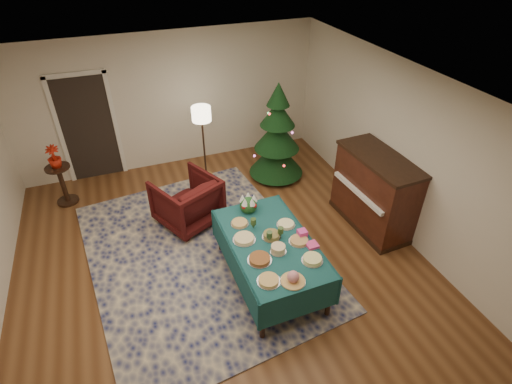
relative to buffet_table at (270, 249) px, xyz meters
name	(u,v)px	position (x,y,z in m)	size (l,w,h in m)	color
room_shell	(221,198)	(-0.56, 0.38, 0.75)	(7.00, 7.00, 7.00)	#593319
doorway	(88,126)	(-2.16, 3.86, 0.50)	(1.08, 0.04, 2.16)	black
rug	(200,253)	(-0.82, 0.88, -0.59)	(3.20, 4.20, 0.02)	#141B4C
buffet_table	(270,249)	(0.00, 0.00, 0.00)	(1.15, 1.93, 0.75)	black
platter_0	(269,280)	(-0.30, -0.67, 0.17)	(0.29, 0.29, 0.05)	silver
platter_1	(293,278)	(-0.02, -0.77, 0.21)	(0.31, 0.31, 0.16)	silver
platter_2	(312,259)	(0.36, -0.54, 0.18)	(0.28, 0.28, 0.06)	silver
platter_3	(260,259)	(-0.27, -0.29, 0.17)	(0.32, 0.32, 0.05)	silver
platter_4	(278,249)	(0.02, -0.23, 0.20)	(0.22, 0.22, 0.10)	silver
platter_5	(299,241)	(0.36, -0.15, 0.17)	(0.28, 0.28, 0.04)	silver
platter_6	(244,239)	(-0.32, 0.15, 0.17)	(0.32, 0.32, 0.05)	silver
platter_7	(271,235)	(0.04, 0.07, 0.18)	(0.26, 0.26, 0.07)	silver
platter_8	(286,224)	(0.34, 0.23, 0.17)	(0.27, 0.27, 0.04)	silver
platter_9	(240,223)	(-0.27, 0.49, 0.17)	(0.26, 0.26, 0.04)	silver
goblet_0	(253,223)	(-0.12, 0.33, 0.24)	(0.08, 0.08, 0.17)	#2D471E
goblet_1	(281,232)	(0.16, 0.02, 0.24)	(0.08, 0.08, 0.17)	#2D471E
goblet_2	(269,237)	(-0.02, -0.01, 0.24)	(0.08, 0.08, 0.17)	#2D471E
napkin_stack	(312,245)	(0.48, -0.29, 0.17)	(0.15, 0.15, 0.04)	#DE3D83
gift_box	(302,233)	(0.45, -0.06, 0.20)	(0.12, 0.12, 0.10)	#D83C97
centerpiece	(248,204)	(-0.05, 0.74, 0.28)	(0.27, 0.27, 0.31)	#1E4C1E
armchair	(187,199)	(-0.79, 1.74, -0.12)	(0.92, 0.87, 0.95)	#3F0E0D
floor_lamp	(202,118)	(-0.13, 3.07, 0.67)	(0.36, 0.36, 1.49)	#A57F3F
side_table	(63,185)	(-2.77, 3.11, -0.23)	(0.42, 0.42, 0.76)	black
potted_plant	(55,161)	(-2.77, 3.11, 0.27)	(0.23, 0.41, 0.23)	#B51E0C
christmas_tree	(277,137)	(1.20, 2.57, 0.28)	(1.13, 1.13, 1.96)	black
piano	(374,192)	(2.10, 0.60, 0.04)	(0.78, 1.55, 1.31)	black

